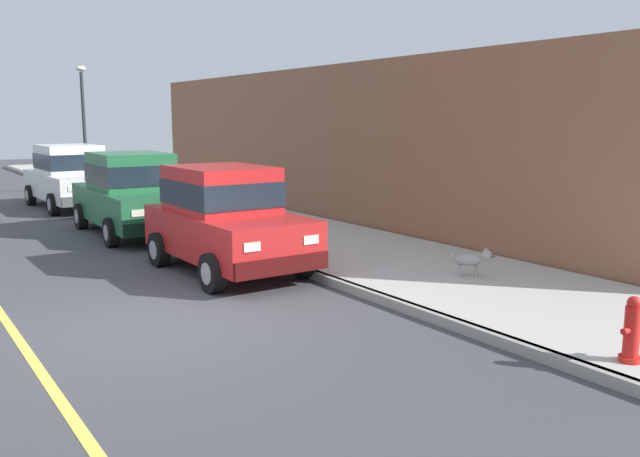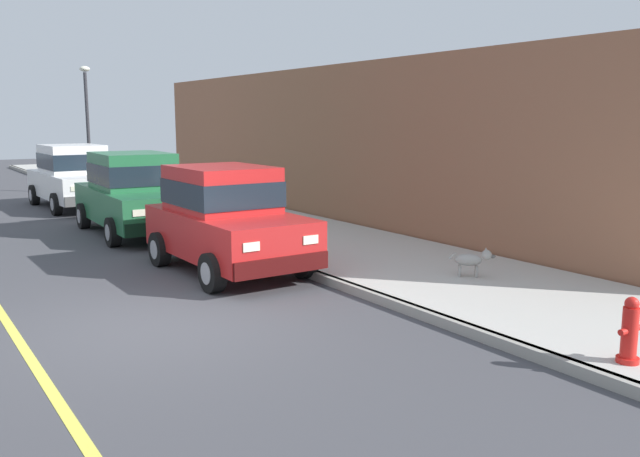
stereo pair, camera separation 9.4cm
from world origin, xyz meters
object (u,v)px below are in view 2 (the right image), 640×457
at_px(car_red_hatchback, 226,217).
at_px(car_green_sedan, 134,192).
at_px(car_white_sedan, 74,176).
at_px(dog_grey, 472,259).
at_px(street_lamp, 87,113).
at_px(fire_hydrant, 630,332).

bearing_deg(car_red_hatchback, car_green_sedan, 91.16).
xyz_separation_m(car_green_sedan, car_white_sedan, (-0.04, 5.62, 0.00)).
bearing_deg(dog_grey, street_lamp, 95.28).
relative_size(car_red_hatchback, dog_grey, 6.41).
bearing_deg(street_lamp, dog_grey, -84.72).
bearing_deg(car_green_sedan, street_lamp, 81.32).
xyz_separation_m(car_green_sedan, fire_hydrant, (1.52, -11.65, -0.51)).
bearing_deg(car_green_sedan, car_white_sedan, 90.44).
distance_m(car_white_sedan, dog_grey, 13.95).
bearing_deg(car_white_sedan, car_green_sedan, -89.56).
bearing_deg(dog_grey, car_green_sedan, 110.75).
height_order(car_green_sedan, car_white_sedan, same).
distance_m(car_red_hatchback, street_lamp, 14.31).
bearing_deg(dog_grey, car_red_hatchback, 132.61).
bearing_deg(street_lamp, fire_hydrant, -89.73).
bearing_deg(dog_grey, car_white_sedan, 102.71).
relative_size(fire_hydrant, street_lamp, 0.16).
height_order(car_red_hatchback, car_white_sedan, car_white_sedan).
relative_size(car_green_sedan, fire_hydrant, 6.42).
bearing_deg(street_lamp, car_green_sedan, -98.68).
xyz_separation_m(car_white_sedan, street_lamp, (1.47, 3.71, 1.92)).
height_order(car_red_hatchback, fire_hydrant, car_red_hatchback).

